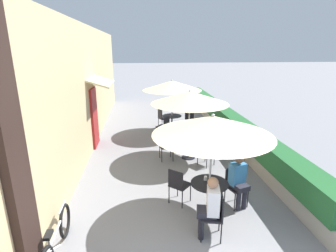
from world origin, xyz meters
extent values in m
cube|color=#D6B784|center=(-2.55, 7.36, 2.10)|extent=(0.24, 14.71, 4.20)
cube|color=black|center=(-2.37, 0.60, 2.10)|extent=(0.12, 0.56, 4.20)
cube|color=maroon|center=(-2.39, 6.62, 1.05)|extent=(0.08, 0.96, 2.10)
cube|color=beige|center=(-2.08, 6.62, 2.35)|extent=(0.78, 1.80, 0.30)
cube|color=gray|center=(2.75, 7.26, 0.23)|extent=(0.44, 13.71, 0.45)
cube|color=#235B2D|center=(2.75, 7.26, 0.73)|extent=(0.60, 13.03, 0.56)
cylinder|color=black|center=(0.68, 2.09, 0.01)|extent=(0.44, 0.44, 0.02)
cylinder|color=black|center=(0.68, 2.09, 0.37)|extent=(0.06, 0.06, 0.72)
cylinder|color=black|center=(0.68, 2.09, 0.73)|extent=(0.80, 0.80, 0.02)
cylinder|color=#B7B7BC|center=(0.68, 2.09, 1.07)|extent=(0.04, 0.04, 2.14)
cone|color=beige|center=(0.68, 2.09, 2.00)|extent=(2.41, 2.41, 0.38)
sphere|color=#B7B7BC|center=(0.68, 2.09, 2.20)|extent=(0.07, 0.07, 0.07)
cube|color=black|center=(0.53, 1.37, 0.45)|extent=(0.47, 0.47, 0.04)
cube|color=black|center=(0.71, 1.33, 0.66)|extent=(0.11, 0.38, 0.42)
cylinder|color=black|center=(0.39, 1.58, 0.23)|extent=(0.02, 0.02, 0.45)
cylinder|color=black|center=(0.32, 1.23, 0.23)|extent=(0.02, 0.02, 0.45)
cylinder|color=black|center=(0.74, 1.51, 0.23)|extent=(0.02, 0.02, 0.45)
cylinder|color=black|center=(0.67, 1.15, 0.23)|extent=(0.02, 0.02, 0.45)
cylinder|color=#23232D|center=(0.37, 1.48, 0.24)|extent=(0.11, 0.11, 0.47)
cylinder|color=#23232D|center=(0.34, 1.32, 0.24)|extent=(0.11, 0.11, 0.47)
cube|color=#23232D|center=(0.44, 1.38, 0.53)|extent=(0.41, 0.37, 0.12)
cube|color=white|center=(0.55, 1.36, 0.78)|extent=(0.28, 0.38, 0.50)
sphere|color=#A87556|center=(0.53, 1.37, 1.15)|extent=(0.20, 0.20, 0.20)
cube|color=black|center=(1.38, 2.33, 0.45)|extent=(0.51, 0.51, 0.04)
cube|color=black|center=(1.32, 2.50, 0.66)|extent=(0.37, 0.15, 0.42)
cylinder|color=black|center=(1.26, 2.10, 0.23)|extent=(0.02, 0.02, 0.45)
cylinder|color=black|center=(1.61, 2.21, 0.23)|extent=(0.02, 0.02, 0.45)
cylinder|color=black|center=(1.15, 2.44, 0.23)|extent=(0.02, 0.02, 0.45)
cylinder|color=black|center=(1.49, 2.55, 0.23)|extent=(0.02, 0.02, 0.45)
cylinder|color=#23232D|center=(1.36, 2.13, 0.24)|extent=(0.11, 0.11, 0.47)
cylinder|color=#23232D|center=(1.51, 2.18, 0.24)|extent=(0.11, 0.11, 0.47)
cube|color=#23232D|center=(1.41, 2.24, 0.53)|extent=(0.40, 0.44, 0.12)
cube|color=teal|center=(1.37, 2.34, 0.78)|extent=(0.39, 0.32, 0.50)
sphere|color=brown|center=(1.38, 2.33, 1.15)|extent=(0.20, 0.20, 0.20)
cube|color=black|center=(0.12, 2.58, 0.45)|extent=(0.56, 0.56, 0.04)
cube|color=black|center=(0.00, 2.44, 0.66)|extent=(0.30, 0.27, 0.42)
cylinder|color=black|center=(0.38, 2.60, 0.23)|extent=(0.02, 0.02, 0.45)
cylinder|color=black|center=(0.11, 2.83, 0.23)|extent=(0.02, 0.02, 0.45)
cylinder|color=black|center=(0.14, 2.33, 0.23)|extent=(0.02, 0.02, 0.45)
cylinder|color=black|center=(-0.13, 2.57, 0.23)|extent=(0.02, 0.02, 0.45)
cylinder|color=white|center=(0.62, 2.22, 0.78)|extent=(0.07, 0.07, 0.09)
cylinder|color=black|center=(0.78, 5.10, 0.01)|extent=(0.44, 0.44, 0.02)
cylinder|color=black|center=(0.78, 5.10, 0.37)|extent=(0.06, 0.06, 0.72)
cylinder|color=black|center=(0.78, 5.10, 0.73)|extent=(0.80, 0.80, 0.02)
cylinder|color=#B7B7BC|center=(0.78, 5.10, 1.07)|extent=(0.04, 0.04, 2.14)
cone|color=beige|center=(0.78, 5.10, 2.00)|extent=(2.41, 2.41, 0.38)
sphere|color=#B7B7BC|center=(0.78, 5.10, 2.20)|extent=(0.07, 0.07, 0.07)
cube|color=black|center=(1.22, 4.51, 0.45)|extent=(0.56, 0.56, 0.04)
cube|color=black|center=(1.37, 4.61, 0.66)|extent=(0.25, 0.32, 0.42)
cylinder|color=black|center=(0.97, 4.54, 0.23)|extent=(0.02, 0.02, 0.45)
cylinder|color=black|center=(1.18, 4.25, 0.23)|extent=(0.02, 0.02, 0.45)
cylinder|color=black|center=(1.26, 4.76, 0.23)|extent=(0.02, 0.02, 0.45)
cylinder|color=black|center=(1.47, 4.47, 0.23)|extent=(0.02, 0.02, 0.45)
cube|color=black|center=(1.08, 5.78, 0.45)|extent=(0.53, 0.53, 0.04)
cube|color=black|center=(0.91, 5.85, 0.66)|extent=(0.18, 0.36, 0.42)
cylinder|color=black|center=(1.17, 5.54, 0.23)|extent=(0.02, 0.02, 0.45)
cylinder|color=black|center=(1.32, 5.87, 0.23)|extent=(0.02, 0.02, 0.45)
cylinder|color=black|center=(0.85, 5.69, 0.23)|extent=(0.02, 0.02, 0.45)
cylinder|color=black|center=(0.99, 6.02, 0.23)|extent=(0.02, 0.02, 0.45)
cube|color=black|center=(0.05, 5.02, 0.45)|extent=(0.44, 0.44, 0.04)
cube|color=black|center=(0.07, 4.84, 0.66)|extent=(0.38, 0.07, 0.42)
cylinder|color=black|center=(0.21, 5.22, 0.23)|extent=(0.02, 0.02, 0.45)
cylinder|color=black|center=(-0.15, 5.18, 0.23)|extent=(0.02, 0.02, 0.45)
cylinder|color=black|center=(0.25, 4.86, 0.23)|extent=(0.02, 0.02, 0.45)
cylinder|color=black|center=(-0.11, 4.82, 0.23)|extent=(0.02, 0.02, 0.45)
cylinder|color=black|center=(0.56, 7.80, 0.01)|extent=(0.44, 0.44, 0.02)
cylinder|color=black|center=(0.56, 7.80, 0.37)|extent=(0.06, 0.06, 0.72)
cylinder|color=black|center=(0.56, 7.80, 0.73)|extent=(0.80, 0.80, 0.02)
cylinder|color=#B7B7BC|center=(0.56, 7.80, 1.07)|extent=(0.04, 0.04, 2.14)
cone|color=beige|center=(0.56, 7.80, 2.00)|extent=(2.41, 2.41, 0.38)
sphere|color=#B7B7BC|center=(0.56, 7.80, 2.20)|extent=(0.07, 0.07, 0.07)
cube|color=black|center=(0.11, 7.22, 0.45)|extent=(0.56, 0.56, 0.04)
cube|color=black|center=(0.26, 7.10, 0.66)|extent=(0.26, 0.32, 0.42)
cylinder|color=black|center=(0.08, 7.47, 0.23)|extent=(0.02, 0.02, 0.45)
cylinder|color=black|center=(-0.14, 7.18, 0.23)|extent=(0.02, 0.02, 0.45)
cylinder|color=black|center=(0.37, 7.25, 0.23)|extent=(0.02, 0.02, 0.45)
cylinder|color=black|center=(0.15, 6.97, 0.23)|extent=(0.02, 0.02, 0.45)
cube|color=black|center=(1.30, 7.70, 0.45)|extent=(0.45, 0.45, 0.04)
cube|color=black|center=(1.32, 7.89, 0.66)|extent=(0.38, 0.08, 0.42)
cylinder|color=black|center=(1.09, 7.55, 0.23)|extent=(0.02, 0.02, 0.45)
cylinder|color=black|center=(1.45, 7.50, 0.23)|extent=(0.02, 0.02, 0.45)
cylinder|color=black|center=(1.14, 7.91, 0.23)|extent=(0.02, 0.02, 0.45)
cylinder|color=black|center=(1.50, 7.86, 0.23)|extent=(0.02, 0.02, 0.45)
cube|color=black|center=(0.28, 8.49, 0.45)|extent=(0.52, 0.52, 0.04)
cube|color=black|center=(0.11, 8.42, 0.66)|extent=(0.17, 0.36, 0.42)
cylinder|color=black|center=(0.52, 8.39, 0.23)|extent=(0.02, 0.02, 0.45)
cylinder|color=black|center=(0.38, 8.72, 0.23)|extent=(0.02, 0.02, 0.45)
cylinder|color=black|center=(0.18, 8.25, 0.23)|extent=(0.02, 0.02, 0.45)
cylinder|color=black|center=(0.05, 8.58, 0.23)|extent=(0.02, 0.02, 0.45)
torus|color=black|center=(-2.21, 1.70, 0.32)|extent=(0.08, 0.64, 0.64)
cylinder|color=silver|center=(-2.20, 1.14, 0.49)|extent=(0.06, 0.87, 0.04)
cylinder|color=silver|center=(-2.19, 0.94, 0.34)|extent=(0.06, 0.64, 0.42)
cylinder|color=silver|center=(-2.19, 0.83, 0.59)|extent=(0.04, 0.04, 0.22)
cube|color=black|center=(-2.19, 0.83, 0.70)|extent=(0.11, 0.22, 0.05)
cylinder|color=silver|center=(-2.21, 1.65, 0.65)|extent=(0.04, 0.46, 0.03)
camera|label=1|loc=(-0.71, -2.72, 3.47)|focal=28.00mm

